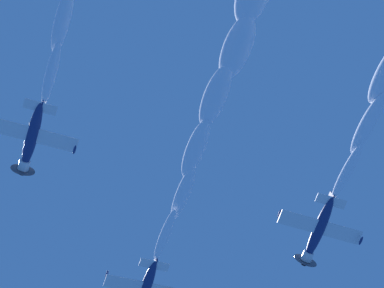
{
  "coord_description": "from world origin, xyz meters",
  "views": [
    {
      "loc": [
        -45.72,
        -6.13,
        2.11
      ],
      "look_at": [
        -20.28,
        -2.69,
        63.12
      ],
      "focal_mm": 58.47,
      "sensor_mm": 36.0,
      "label": 1
    }
  ],
  "objects": [
    {
      "name": "airplane_left_wingman",
      "position": [
        -23.44,
        13.83,
        62.46
      ],
      "size": [
        8.39,
        9.21,
        3.14
      ],
      "color": "navy"
    },
    {
      "name": "airplane_right_wingman",
      "position": [
        -9.47,
        -14.99,
        60.55
      ],
      "size": [
        8.42,
        9.24,
        3.49
      ],
      "color": "navy"
    }
  ]
}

